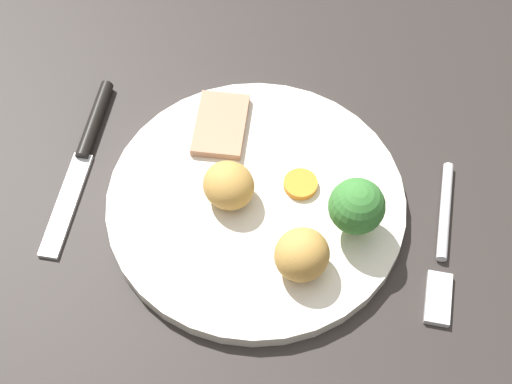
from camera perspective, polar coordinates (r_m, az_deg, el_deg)
The scene contains 9 objects.
dining_table at distance 67.14cm, azimuth 0.80°, elevation -1.57°, with size 120.00×84.00×3.60cm, color #2B2623.
dinner_plate at distance 64.75cm, azimuth -0.00°, elevation -0.80°, with size 25.47×25.47×1.40cm, color silver.
meat_slice_main at distance 68.15cm, azimuth -2.68°, elevation 5.09°, with size 6.88×4.43×0.80cm, color tan.
roast_potato_left at distance 59.32cm, azimuth 3.48°, elevation -4.74°, with size 4.30×4.48×4.05cm, color #BC8C42.
roast_potato_right at distance 62.74cm, azimuth -2.07°, elevation 0.50°, with size 4.20×4.46×3.61cm, color #BC8C42.
carrot_coin_front at distance 64.65cm, azimuth 3.37°, elevation 0.59°, with size 2.92×2.92×0.62cm, color orange.
broccoli_floret at distance 60.42cm, azimuth 7.59°, elevation -1.11°, with size 4.58×4.58×5.63cm.
fork at distance 64.93cm, azimuth 13.86°, elevation -3.92°, with size 2.10×15.28×0.90cm.
knife at distance 69.84cm, azimuth -12.77°, elevation 3.14°, with size 2.35×18.55×1.20cm.
Camera 1 is at (-6.48, 33.56, 59.59)cm, focal length 53.09 mm.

